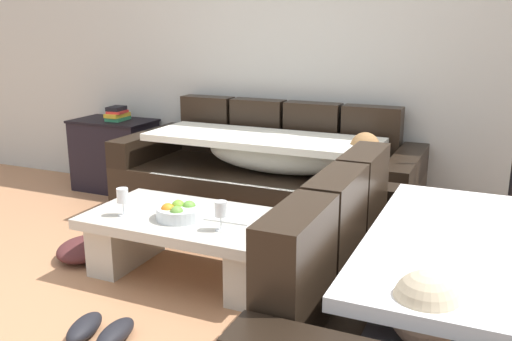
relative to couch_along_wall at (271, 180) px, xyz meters
name	(u,v)px	position (x,y,z in m)	size (l,w,h in m)	color
ground_plane	(138,321)	(-0.05, -1.62, -0.33)	(14.00, 14.00, 0.00)	#B17A53
back_wall	(291,39)	(-0.05, 0.53, 1.02)	(9.00, 0.10, 2.70)	beige
couch_along_wall	(271,180)	(0.00, 0.00, 0.00)	(2.21, 0.92, 0.88)	black
couch_near_window	(419,316)	(1.31, -1.60, 0.00)	(0.92, 1.78, 0.88)	black
coffee_table	(190,238)	(-0.08, -1.05, -0.09)	(1.20, 0.68, 0.38)	beige
fruit_bowl	(180,212)	(-0.10, -1.12, 0.09)	(0.28, 0.28, 0.10)	silver
wine_glass_near_left	(123,197)	(-0.43, -1.21, 0.16)	(0.07, 0.07, 0.17)	silver
wine_glass_near_right	(221,210)	(0.20, -1.19, 0.16)	(0.07, 0.07, 0.17)	silver
open_magazine	(232,216)	(0.16, -0.97, 0.05)	(0.28, 0.21, 0.01)	white
side_cabinet	(115,155)	(-1.62, 0.23, -0.01)	(0.72, 0.44, 0.64)	black
book_stack_on_cabinet	(117,114)	(-1.57, 0.23, 0.36)	(0.16, 0.22, 0.12)	#338C59
pair_of_shoes	(100,331)	(-0.12, -1.83, -0.29)	(0.33, 0.30, 0.09)	black
crumpled_garment	(83,249)	(-0.84, -1.11, -0.27)	(0.40, 0.32, 0.12)	#4C2323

